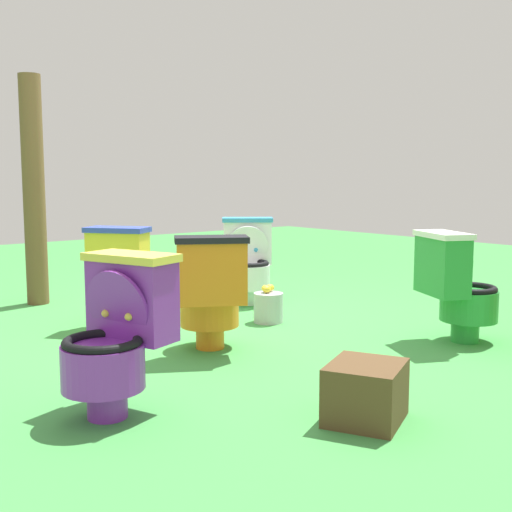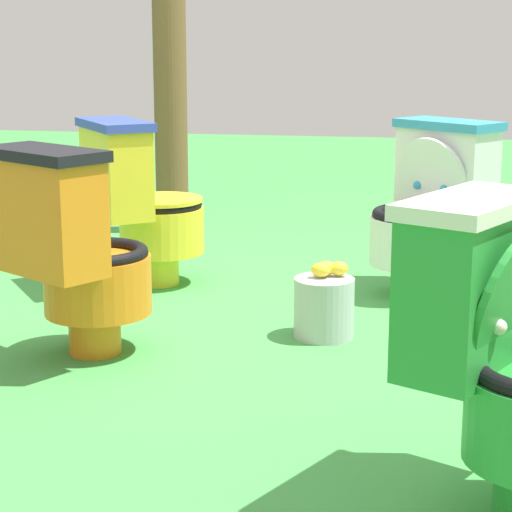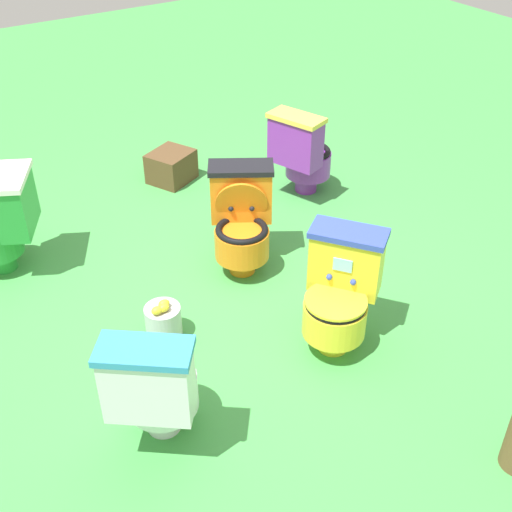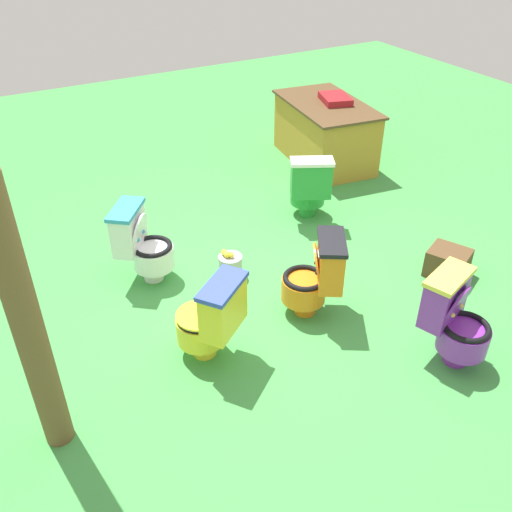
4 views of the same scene
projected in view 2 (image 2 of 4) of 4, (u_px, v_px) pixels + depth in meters
name	position (u px, v px, depth m)	size (l,w,h in m)	color
ground	(189.00, 338.00, 3.57)	(14.00, 14.00, 0.00)	#429947
toilet_yellow	(142.00, 202.00, 4.22)	(0.63, 0.62, 0.73)	yellow
toilet_green	(511.00, 354.00, 2.23)	(0.62, 0.58, 0.73)	green
toilet_orange	(74.00, 251.00, 3.27)	(0.60, 0.63, 0.73)	orange
toilet_white	(429.00, 206.00, 4.10)	(0.62, 0.64, 0.73)	white
wooden_post	(170.00, 56.00, 5.27)	(0.18, 0.18, 1.92)	brown
lemon_bucket	(324.00, 306.00, 3.56)	(0.22, 0.22, 0.28)	#B7B7BF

